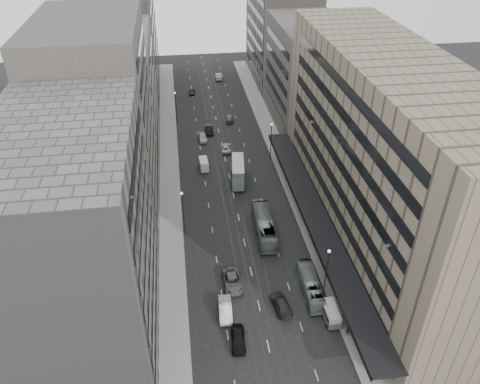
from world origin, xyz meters
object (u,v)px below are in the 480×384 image
sedan_1 (225,309)px  sedan_2 (232,281)px  bus_far (264,225)px  panel_van (204,164)px  pedestrian (348,329)px  sedan_0 (238,339)px  bus_near (310,286)px  vw_microbus (331,313)px  double_decker (238,171)px

sedan_1 → sedan_2: size_ratio=0.90×
bus_far → sedan_2: (-6.85, -11.43, -0.91)m
panel_van → sedan_1: panel_van is taller
sedan_1 → sedan_2: (1.67, 5.29, -0.05)m
sedan_2 → pedestrian: 17.82m
sedan_0 → sedan_1: size_ratio=0.92×
bus_far → sedan_2: size_ratio=2.16×
bus_near → vw_microbus: size_ratio=2.32×
bus_far → sedan_0: (-7.45, -21.90, -0.90)m
pedestrian → bus_far: bearing=-73.8°
bus_near → double_decker: size_ratio=1.14×
sedan_1 → vw_microbus: bearing=-9.4°
bus_far → pedestrian: bearing=109.5°
sedan_1 → pedestrian: bearing=-17.8°
double_decker → pedestrian: size_ratio=4.91×
bus_far → double_decker: double_decker is taller
sedan_1 → pedestrian: 16.64m
double_decker → vw_microbus: (7.70, -36.48, -1.19)m
pedestrian → vw_microbus: bearing=-62.9°
double_decker → panel_van: bearing=144.9°
sedan_0 → bus_near: bearing=37.6°
pedestrian → sedan_0: bearing=-3.8°
bus_near → panel_van: bus_near is taller
bus_near → bus_far: size_ratio=0.79×
vw_microbus → pedestrian: size_ratio=2.41×
sedan_2 → bus_near: bearing=-16.6°
bus_far → pedestrian: bus_far is taller
pedestrian → panel_van: bearing=-72.1°
double_decker → pedestrian: double_decker is taller
bus_near → sedan_2: bus_near is taller
bus_near → sedan_0: size_ratio=2.07×
bus_near → pedestrian: size_ratio=5.59×
bus_near → sedan_1: size_ratio=1.91×
bus_near → double_decker: (-6.29, 31.15, 1.09)m
sedan_0 → pedestrian: bearing=2.2°
bus_far → panel_van: 23.99m
panel_van → vw_microbus: bearing=-74.6°
sedan_0 → bus_far: bearing=76.0°
bus_far → vw_microbus: (5.56, -19.76, -0.45)m
double_decker → sedan_1: (-6.38, -33.45, -1.59)m
double_decker → sedan_0: size_ratio=1.82×
sedan_0 → sedan_2: 10.49m
double_decker → sedan_2: size_ratio=1.50×
bus_near → sedan_1: bearing=12.2°
double_decker → sedan_0: 39.02m
sedan_0 → sedan_2: sedan_0 is taller
bus_far → double_decker: size_ratio=1.44×
vw_microbus → pedestrian: bearing=-62.3°
bus_near → double_decker: 31.80m
panel_van → sedan_2: (1.64, -33.86, -0.51)m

